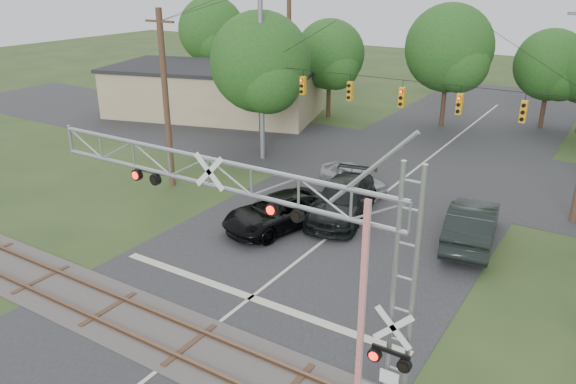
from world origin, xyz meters
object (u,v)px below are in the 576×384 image
Objects in this scene: pickup_black at (279,212)px; crossing_gantry at (276,247)px; car_dark at (343,200)px; commercial_building at (215,91)px; sedan_silver at (353,177)px; traffic_signal_span at (419,91)px.

crossing_gantry is at bearing -39.96° from pickup_black.
crossing_gantry is 13.98m from car_dark.
commercial_building reaches higher than car_dark.
car_dark is (-4.35, 12.66, -4.00)m from crossing_gantry.
sedan_silver is 0.22× the size of commercial_building.
crossing_gantry is 17.77m from sedan_silver.
car_dark is (2.04, 2.80, 0.11)m from pickup_black.
pickup_black is 0.30× the size of commercial_building.
pickup_black is 1.33× the size of sedan_silver.
commercial_building is at bearing 133.28° from car_dark.
traffic_signal_span is 7.58m from car_dark.
commercial_building is (-21.05, 8.02, -3.58)m from traffic_signal_span.
crossing_gantry is 2.11× the size of pickup_black.
traffic_signal_span reaches higher than commercial_building.
pickup_black is at bearing -137.70° from car_dark.
traffic_signal_span is at bearing 63.38° from car_dark.
car_dark is 1.44× the size of sedan_silver.
pickup_black is at bearing -112.80° from traffic_signal_span.
pickup_black is at bearing 122.97° from crossing_gantry.
crossing_gantry is at bearing -81.27° from traffic_signal_span.
traffic_signal_span reaches higher than car_dark.
car_dark is at bearing -105.03° from traffic_signal_span.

